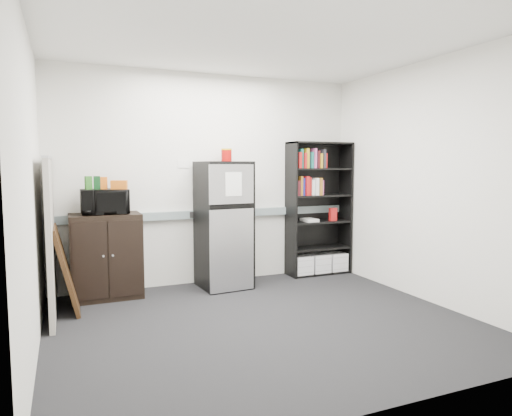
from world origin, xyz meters
The scene contains 18 objects.
floor centered at (0.00, 0.00, 0.00)m, with size 4.00×4.00×0.00m, color black.
wall_back centered at (0.00, 1.75, 1.35)m, with size 4.00×0.02×2.70m, color silver.
wall_right centered at (2.00, 0.00, 1.35)m, with size 0.02×3.50×2.70m, color silver.
wall_left centered at (-2.00, 0.00, 1.35)m, with size 0.02×3.50×2.70m, color silver.
ceiling centered at (0.00, 0.00, 2.70)m, with size 4.00×3.50×0.02m, color white.
electrical_raceway centered at (0.00, 1.72, 0.90)m, with size 3.92×0.05×0.10m, color gray.
wall_note centered at (-0.35, 1.74, 1.55)m, with size 0.14×0.00×0.10m, color white.
bookshelf centered at (1.53, 1.57, 0.91)m, with size 0.90×0.34×1.85m.
cubicle_partition centered at (-1.90, 1.08, 0.81)m, with size 0.06×1.30×1.62m.
cabinet centered at (-1.33, 1.50, 0.49)m, with size 0.78×0.52×0.98m.
microwave centered at (-1.33, 1.48, 1.12)m, with size 0.51×0.35×0.28m, color black.
snack_box_a centered at (-1.50, 1.52, 1.34)m, with size 0.07×0.05×0.15m, color #235D1A.
snack_box_b centered at (-1.41, 1.52, 1.34)m, with size 0.07×0.05×0.15m, color #0D3C17.
snack_box_c centered at (-1.33, 1.52, 1.33)m, with size 0.07×0.05×0.14m, color orange.
snack_bag centered at (-1.17, 1.47, 1.31)m, with size 0.18×0.10×0.10m, color #C95E14.
refrigerator centered at (0.07, 1.42, 0.79)m, with size 0.64×0.66×1.58m.
coffee_can centered at (0.16, 1.55, 1.67)m, with size 0.14×0.14×0.18m.
framed_poster centered at (-1.77, 1.17, 0.46)m, with size 0.25×0.71×0.90m.
Camera 1 is at (-1.76, -3.96, 1.54)m, focal length 32.00 mm.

